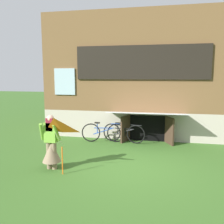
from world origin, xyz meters
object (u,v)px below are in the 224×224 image
at_px(kite, 54,131).
at_px(bicycle_black, 124,133).
at_px(person, 51,147).
at_px(bicycle_blue, 104,132).

relative_size(kite, bicycle_black, 0.87).
distance_m(person, kite, 0.81).
bearing_deg(kite, bicycle_blue, 83.10).
height_order(person, kite, person).
xyz_separation_m(person, bicycle_blue, (0.77, 3.09, -0.26)).
distance_m(person, bicycle_black, 3.55).
bearing_deg(person, bicycle_black, 71.37).
bearing_deg(bicycle_blue, kite, -105.80).
height_order(kite, bicycle_black, kite).
relative_size(bicycle_black, bicycle_blue, 0.98).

